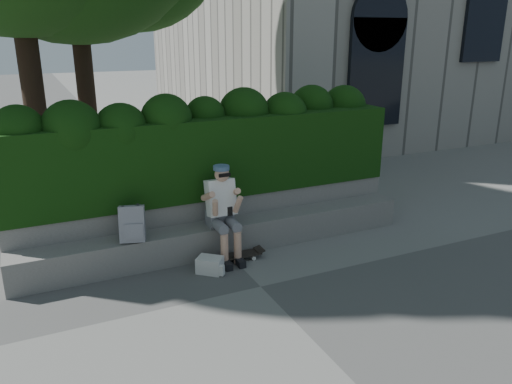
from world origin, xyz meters
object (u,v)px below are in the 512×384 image
backpack_ground (210,265)px  person (222,208)px  skateboard (232,257)px  backpack_plaid (132,224)px

backpack_ground → person: bearing=89.1°
person → skateboard: bearing=-77.3°
skateboard → backpack_ground: size_ratio=2.56×
skateboard → backpack_plaid: 1.49m
person → backpack_ground: size_ratio=4.08×
backpack_plaid → person: bearing=12.9°
person → backpack_plaid: person is taller
person → backpack_ground: bearing=-131.6°
person → backpack_plaid: size_ratio=2.82×
backpack_ground → skateboard: bearing=65.7°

